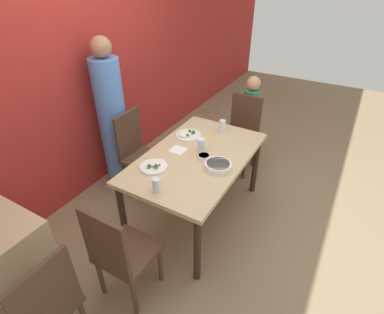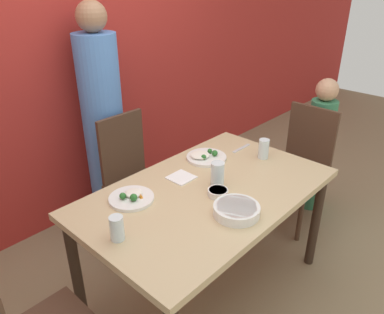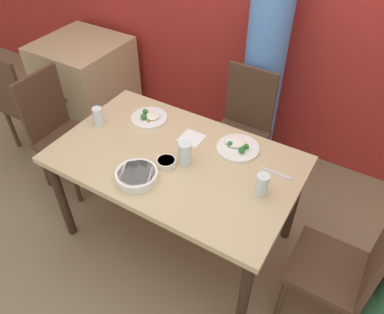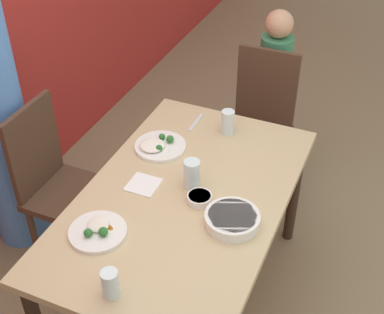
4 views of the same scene
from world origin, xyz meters
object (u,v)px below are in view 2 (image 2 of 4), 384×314
chair_child_spot (301,165)px  person_adult (104,127)px  person_child (317,149)px  bowl_curry (236,210)px  chair_adult_spot (134,175)px  plate_rice_adult (205,157)px  glass_water_tall (117,228)px

chair_child_spot → person_adult: size_ratio=0.56×
person_child → bowl_curry: person_child is taller
chair_adult_spot → person_adult: 0.43m
chair_adult_spot → plate_rice_adult: 0.62m
plate_rice_adult → person_adult: bearing=102.9°
person_adult → chair_child_spot: bearing=-49.2°
bowl_curry → person_child: bearing=9.0°
person_child → person_adult: bearing=137.7°
bowl_curry → plate_rice_adult: plate_rice_adult is taller
chair_child_spot → chair_adult_spot: bearing=-129.9°
glass_water_tall → chair_adult_spot: bearing=47.8°
plate_rice_adult → chair_adult_spot: bearing=110.1°
person_adult → glass_water_tall: person_adult is taller
chair_child_spot → person_adult: person_adult is taller
chair_adult_spot → chair_child_spot: same height
plate_rice_adult → glass_water_tall: (-0.89, -0.24, 0.05)m
person_child → plate_rice_adult: (-1.06, 0.30, 0.22)m
chair_adult_spot → person_adult: bearing=90.0°
glass_water_tall → bowl_curry: bearing=-28.3°
chair_adult_spot → person_adult: person_adult is taller
chair_adult_spot → plate_rice_adult: chair_adult_spot is taller
person_adult → plate_rice_adult: 0.86m
person_adult → plate_rice_adult: person_adult is taller
bowl_curry → glass_water_tall: size_ratio=1.95×
chair_adult_spot → plate_rice_adult: (0.19, -0.53, 0.26)m
chair_child_spot → person_child: person_child is taller
glass_water_tall → person_child: bearing=-1.6°
person_adult → plate_rice_adult: bearing=-77.1°
plate_rice_adult → glass_water_tall: glass_water_tall is taller
person_child → plate_rice_adult: bearing=164.4°
person_adult → bowl_curry: bearing=-97.1°
glass_water_tall → person_adult: bearing=57.3°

